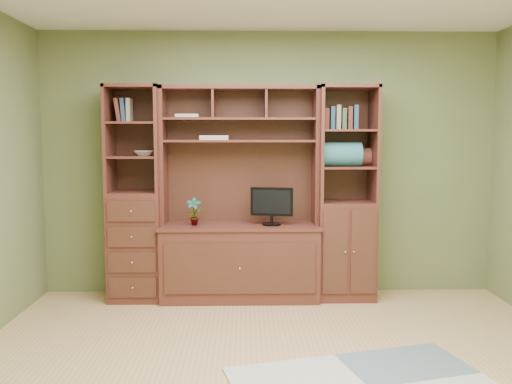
{
  "coord_description": "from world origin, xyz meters",
  "views": [
    {
      "loc": [
        -0.24,
        -3.41,
        1.58
      ],
      "look_at": [
        -0.14,
        1.2,
        1.1
      ],
      "focal_mm": 38.0,
      "sensor_mm": 36.0,
      "label": 1
    }
  ],
  "objects_px": {
    "right_tower": "(346,193)",
    "monitor": "(272,199)",
    "center_hutch": "(240,194)",
    "left_tower": "(136,194)"
  },
  "relations": [
    {
      "from": "right_tower",
      "to": "monitor",
      "type": "xyz_separation_m",
      "value": [
        -0.72,
        -0.07,
        -0.05
      ]
    },
    {
      "from": "center_hutch",
      "to": "right_tower",
      "type": "xyz_separation_m",
      "value": [
        1.02,
        0.04,
        0.0
      ]
    },
    {
      "from": "right_tower",
      "to": "center_hutch",
      "type": "bearing_deg",
      "value": -177.77
    },
    {
      "from": "left_tower",
      "to": "monitor",
      "type": "xyz_separation_m",
      "value": [
        1.3,
        -0.07,
        -0.05
      ]
    },
    {
      "from": "center_hutch",
      "to": "monitor",
      "type": "height_order",
      "value": "center_hutch"
    },
    {
      "from": "center_hutch",
      "to": "left_tower",
      "type": "height_order",
      "value": "same"
    },
    {
      "from": "center_hutch",
      "to": "monitor",
      "type": "bearing_deg",
      "value": -6.56
    },
    {
      "from": "right_tower",
      "to": "monitor",
      "type": "height_order",
      "value": "right_tower"
    },
    {
      "from": "monitor",
      "to": "right_tower",
      "type": "bearing_deg",
      "value": 16.98
    },
    {
      "from": "left_tower",
      "to": "monitor",
      "type": "relative_size",
      "value": 4.13
    }
  ]
}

